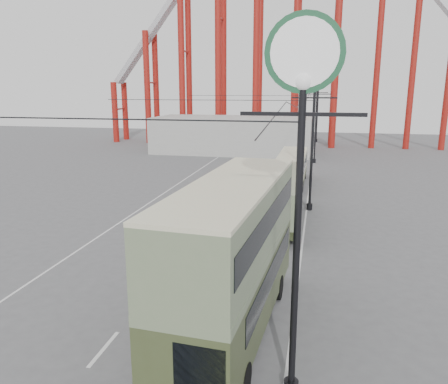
% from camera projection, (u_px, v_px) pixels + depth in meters
% --- Properties ---
extents(ground, '(160.00, 160.00, 0.00)m').
position_uv_depth(ground, '(152.00, 323.00, 17.06)').
color(ground, '#555457').
rests_on(ground, ground).
extents(road_markings, '(12.52, 120.00, 0.01)m').
position_uv_depth(road_markings, '(230.00, 200.00, 35.97)').
color(road_markings, silver).
rests_on(road_markings, ground).
extents(lamp_post_near, '(3.20, 0.44, 10.80)m').
position_uv_depth(lamp_post_near, '(301.00, 131.00, 11.24)').
color(lamp_post_near, black).
rests_on(lamp_post_near, ground).
extents(lamp_post_mid, '(3.20, 0.44, 9.32)m').
position_uv_depth(lamp_post_mid, '(312.00, 148.00, 31.94)').
color(lamp_post_mid, black).
rests_on(lamp_post_mid, ground).
extents(lamp_post_far, '(3.20, 0.44, 9.32)m').
position_uv_depth(lamp_post_far, '(316.00, 125.00, 52.86)').
color(lamp_post_far, black).
rests_on(lamp_post_far, ground).
extents(lamp_post_distant, '(3.20, 0.44, 9.32)m').
position_uv_depth(lamp_post_distant, '(317.00, 114.00, 73.77)').
color(lamp_post_distant, black).
rests_on(lamp_post_distant, ground).
extents(fairground_shed, '(22.00, 10.00, 5.00)m').
position_uv_depth(fairground_shed, '(233.00, 135.00, 62.41)').
color(fairground_shed, '#9D9D97').
rests_on(fairground_shed, ground).
extents(double_decker_bus, '(3.42, 10.92, 5.78)m').
position_uv_depth(double_decker_bus, '(234.00, 250.00, 15.81)').
color(double_decker_bus, '#394123').
rests_on(double_decker_bus, ground).
extents(single_decker_green, '(2.76, 11.39, 3.21)m').
position_uv_depth(single_decker_green, '(282.00, 195.00, 29.89)').
color(single_decker_green, '#6A7A59').
rests_on(single_decker_green, ground).
extents(single_decker_cream, '(2.49, 9.66, 3.00)m').
position_uv_depth(single_decker_cream, '(292.00, 167.00, 41.62)').
color(single_decker_cream, beige).
rests_on(single_decker_cream, ground).
extents(pedestrian, '(0.80, 0.60, 1.98)m').
position_uv_depth(pedestrian, '(180.00, 248.00, 22.30)').
color(pedestrian, black).
rests_on(pedestrian, ground).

